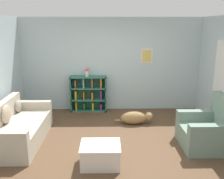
{
  "coord_description": "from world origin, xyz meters",
  "views": [
    {
      "loc": [
        -0.09,
        -4.75,
        2.38
      ],
      "look_at": [
        0.0,
        0.4,
        1.05
      ],
      "focal_mm": 40.0,
      "sensor_mm": 36.0,
      "label": 1
    }
  ],
  "objects_px": {
    "recliner_chair": "(209,130)",
    "coffee_table": "(100,154)",
    "dog": "(135,117)",
    "vase": "(87,71)",
    "bookshelf": "(89,94)",
    "couch": "(17,128)"
  },
  "relations": [
    {
      "from": "recliner_chair",
      "to": "coffee_table",
      "type": "height_order",
      "value": "recliner_chair"
    },
    {
      "from": "dog",
      "to": "vase",
      "type": "bearing_deg",
      "value": 141.43
    },
    {
      "from": "vase",
      "to": "bookshelf",
      "type": "bearing_deg",
      "value": 34.87
    },
    {
      "from": "couch",
      "to": "bookshelf",
      "type": "relative_size",
      "value": 1.91
    },
    {
      "from": "dog",
      "to": "vase",
      "type": "relative_size",
      "value": 3.64
    },
    {
      "from": "couch",
      "to": "recliner_chair",
      "type": "distance_m",
      "value": 3.91
    },
    {
      "from": "dog",
      "to": "vase",
      "type": "distance_m",
      "value": 1.89
    },
    {
      "from": "coffee_table",
      "to": "vase",
      "type": "bearing_deg",
      "value": 98.82
    },
    {
      "from": "bookshelf",
      "to": "couch",
      "type": "bearing_deg",
      "value": -124.53
    },
    {
      "from": "coffee_table",
      "to": "vase",
      "type": "distance_m",
      "value": 3.05
    },
    {
      "from": "bookshelf",
      "to": "vase",
      "type": "bearing_deg",
      "value": -145.13
    },
    {
      "from": "couch",
      "to": "recliner_chair",
      "type": "xyz_separation_m",
      "value": [
        3.9,
        -0.28,
        0.05
      ]
    },
    {
      "from": "recliner_chair",
      "to": "dog",
      "type": "height_order",
      "value": "recliner_chair"
    },
    {
      "from": "couch",
      "to": "bookshelf",
      "type": "height_order",
      "value": "bookshelf"
    },
    {
      "from": "dog",
      "to": "vase",
      "type": "height_order",
      "value": "vase"
    },
    {
      "from": "dog",
      "to": "couch",
      "type": "bearing_deg",
      "value": -160.13
    },
    {
      "from": "coffee_table",
      "to": "dog",
      "type": "relative_size",
      "value": 0.73
    },
    {
      "from": "couch",
      "to": "coffee_table",
      "type": "distance_m",
      "value": 1.99
    },
    {
      "from": "couch",
      "to": "vase",
      "type": "height_order",
      "value": "vase"
    },
    {
      "from": "bookshelf",
      "to": "vase",
      "type": "distance_m",
      "value": 0.65
    },
    {
      "from": "couch",
      "to": "bookshelf",
      "type": "distance_m",
      "value": 2.38
    },
    {
      "from": "recliner_chair",
      "to": "coffee_table",
      "type": "distance_m",
      "value": 2.24
    }
  ]
}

